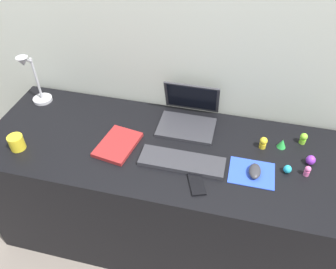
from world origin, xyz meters
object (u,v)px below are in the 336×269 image
at_px(mouse, 255,171).
at_px(toy_figurine_yellow, 263,142).
at_px(laptop, 189,114).
at_px(toy_figurine_green, 282,143).
at_px(toy_figurine_pink, 307,171).
at_px(toy_figurine_cyan, 288,169).
at_px(desk_lamp, 34,81).
at_px(toy_figurine_lime, 303,138).
at_px(notebook_pad, 118,144).
at_px(keyboard, 182,161).
at_px(coffee_mug, 17,142).
at_px(toy_figurine_purple, 311,160).
at_px(cell_phone, 197,184).

bearing_deg(mouse, toy_figurine_yellow, 81.14).
distance_m(laptop, toy_figurine_yellow, 0.42).
distance_m(toy_figurine_green, toy_figurine_pink, 0.20).
bearing_deg(toy_figurine_cyan, desk_lamp, 171.15).
bearing_deg(toy_figurine_yellow, toy_figurine_lime, 22.79).
distance_m(laptop, toy_figurine_cyan, 0.58).
height_order(toy_figurine_green, toy_figurine_cyan, toy_figurine_green).
xyz_separation_m(notebook_pad, toy_figurine_yellow, (0.71, 0.16, 0.02)).
height_order(keyboard, toy_figurine_yellow, toy_figurine_yellow).
relative_size(coffee_mug, toy_figurine_pink, 1.42).
xyz_separation_m(notebook_pad, toy_figurine_pink, (0.92, 0.02, 0.02)).
relative_size(coffee_mug, toy_figurine_yellow, 1.19).
bearing_deg(keyboard, toy_figurine_purple, 13.25).
height_order(toy_figurine_pink, toy_figurine_lime, toy_figurine_lime).
xyz_separation_m(laptop, toy_figurine_cyan, (0.52, -0.26, -0.03)).
height_order(toy_figurine_yellow, toy_figurine_green, toy_figurine_yellow).
relative_size(laptop, toy_figurine_lime, 4.96).
bearing_deg(keyboard, notebook_pad, 173.39).
xyz_separation_m(mouse, desk_lamp, (-1.25, 0.27, 0.13)).
distance_m(mouse, notebook_pad, 0.68).
height_order(desk_lamp, toy_figurine_yellow, desk_lamp).
relative_size(toy_figurine_pink, toy_figurine_lime, 0.89).
distance_m(coffee_mug, toy_figurine_yellow, 1.23).
xyz_separation_m(coffee_mug, toy_figurine_lime, (1.39, 0.38, -0.01)).
bearing_deg(toy_figurine_cyan, toy_figurine_green, 98.17).
height_order(notebook_pad, toy_figurine_purple, toy_figurine_purple).
bearing_deg(cell_phone, coffee_mug, 157.26).
bearing_deg(notebook_pad, toy_figurine_yellow, 22.07).
relative_size(toy_figurine_purple, toy_figurine_pink, 0.91).
bearing_deg(toy_figurine_lime, keyboard, -153.42).
relative_size(cell_phone, toy_figurine_lime, 2.12).
distance_m(mouse, toy_figurine_green, 0.25).
height_order(desk_lamp, toy_figurine_purple, desk_lamp).
height_order(laptop, mouse, laptop).
distance_m(keyboard, toy_figurine_pink, 0.58).
height_order(desk_lamp, toy_figurine_cyan, desk_lamp).
bearing_deg(coffee_mug, toy_figurine_lime, 15.21).
bearing_deg(keyboard, toy_figurine_green, 26.04).
height_order(coffee_mug, toy_figurine_pink, coffee_mug).
relative_size(toy_figurine_green, toy_figurine_pink, 0.93).
bearing_deg(notebook_pad, toy_figurine_pink, 10.65).
relative_size(desk_lamp, notebook_pad, 1.36).
height_order(cell_phone, coffee_mug, coffee_mug).
bearing_deg(keyboard, toy_figurine_lime, 26.58).
xyz_separation_m(laptop, desk_lamp, (-0.88, -0.04, 0.10)).
relative_size(toy_figurine_purple, toy_figurine_lime, 0.81).
height_order(toy_figurine_yellow, toy_figurine_cyan, toy_figurine_yellow).
bearing_deg(toy_figurine_green, desk_lamp, 177.99).
bearing_deg(cell_phone, toy_figurine_cyan, 2.49).
bearing_deg(coffee_mug, toy_figurine_green, 13.99).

